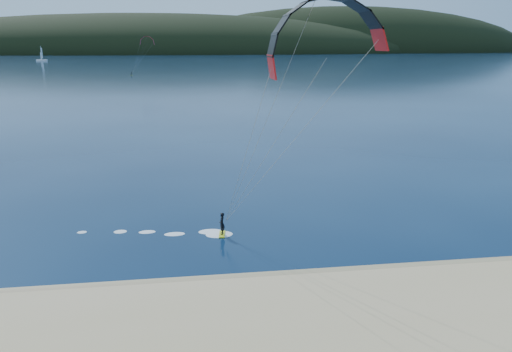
# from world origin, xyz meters

# --- Properties ---
(ground) EXTENTS (1800.00, 1800.00, 0.00)m
(ground) POSITION_xyz_m (0.00, 0.00, 0.00)
(ground) COLOR #061832
(ground) RESTS_ON ground
(wet_sand) EXTENTS (220.00, 2.50, 0.10)m
(wet_sand) POSITION_xyz_m (0.00, 4.50, 0.05)
(wet_sand) COLOR #977858
(wet_sand) RESTS_ON ground
(headland) EXTENTS (1200.00, 310.00, 140.00)m
(headland) POSITION_xyz_m (0.63, 745.28, 0.00)
(headland) COLOR black
(headland) RESTS_ON ground
(kitesurfer_near) EXTENTS (19.92, 9.06, 15.32)m
(kitesurfer_near) POSITION_xyz_m (4.85, 6.47, 12.19)
(kitesurfer_near) COLOR #BEC617
(kitesurfer_near) RESTS_ON ground
(kitesurfer_far) EXTENTS (11.29, 4.80, 15.10)m
(kitesurfer_far) POSITION_xyz_m (-18.97, 198.54, 13.24)
(kitesurfer_far) COLOR #BEC617
(kitesurfer_far) RESTS_ON ground
(sailboat) EXTENTS (8.45, 5.37, 11.91)m
(sailboat) POSITION_xyz_m (-116.18, 396.16, 0.88)
(sailboat) COLOR white
(sailboat) RESTS_ON ground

